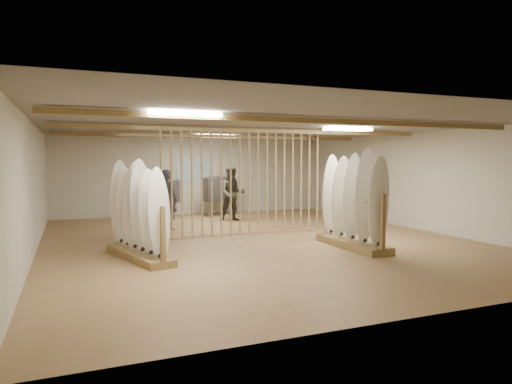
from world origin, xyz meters
name	(u,v)px	position (x,y,z in m)	size (l,w,h in m)	color
floor	(256,240)	(0.00, 0.00, 0.00)	(12.00, 12.00, 0.00)	#99754A
ceiling	(256,127)	(0.00, 0.00, 2.80)	(12.00, 12.00, 0.00)	gray
wall_back	(195,176)	(0.00, 6.00, 1.40)	(12.00, 12.00, 0.00)	beige
wall_front	(435,207)	(0.00, -6.00, 1.40)	(12.00, 12.00, 0.00)	beige
wall_left	(32,189)	(-5.00, 0.00, 1.40)	(12.00, 12.00, 0.00)	beige
wall_right	(416,181)	(5.00, 0.00, 1.40)	(12.00, 12.00, 0.00)	beige
ceiling_slats	(256,130)	(0.00, 0.00, 2.72)	(9.50, 6.12, 0.10)	olive
light_panels	(256,130)	(0.00, 0.00, 2.74)	(1.20, 0.35, 0.06)	white
bamboo_partition	(245,183)	(0.00, 0.80, 1.40)	(4.45, 0.05, 2.78)	tan
poster	(195,171)	(0.00, 5.98, 1.60)	(1.40, 0.03, 0.90)	#3773C3
rack_left	(138,226)	(-3.02, -1.12, 0.66)	(1.11, 2.45, 1.93)	olive
rack_right	(353,215)	(1.66, -1.76, 0.74)	(0.60, 2.27, 2.16)	olive
clothing_rack_a	(163,192)	(-1.30, 5.40, 0.89)	(1.24, 0.62, 1.37)	silver
clothing_rack_b	(220,189)	(0.67, 5.08, 0.96)	(1.30, 0.85, 1.47)	silver
shopper_a	(167,196)	(-1.73, 2.48, 0.98)	(0.72, 0.49, 1.97)	#2B2C34
shopper_b	(232,190)	(0.63, 3.59, 1.02)	(0.98, 0.77, 2.04)	#312E25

